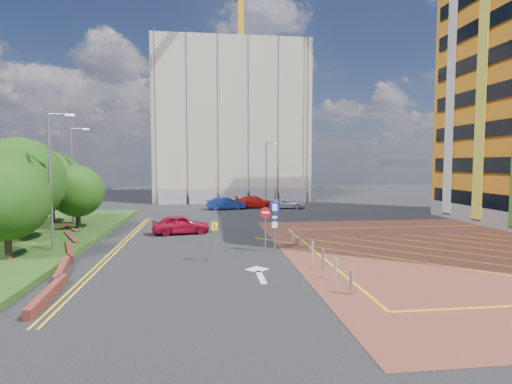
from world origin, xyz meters
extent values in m
plane|color=black|center=(0.00, 0.00, 0.00)|extent=(140.00, 140.00, 0.00)
cube|color=brown|center=(14.00, 0.00, 0.01)|extent=(26.00, 26.00, 0.02)
cube|color=maroon|center=(-9.80, -6.00, 0.20)|extent=(0.62, 4.61, 0.40)
cube|color=maroon|center=(-10.60, -2.00, 0.20)|extent=(1.25, 4.56, 0.40)
cube|color=maroon|center=(-11.60, 2.00, 0.20)|extent=(1.86, 4.43, 0.40)
cube|color=maroon|center=(-12.80, 6.00, 0.20)|extent=(2.29, 4.27, 0.40)
cube|color=maroon|center=(-14.20, 10.00, 0.20)|extent=(2.69, 4.06, 0.40)
cylinder|color=#3D2B1C|center=(-14.00, 0.00, 1.30)|extent=(0.36, 0.36, 2.00)
sphere|color=#11370C|center=(-14.00, 0.00, 3.51)|extent=(4.40, 4.40, 4.40)
cylinder|color=#3D2B1C|center=(-15.50, 5.00, 1.50)|extent=(0.36, 0.36, 2.40)
sphere|color=#11370C|center=(-15.50, 5.00, 4.24)|extent=(5.60, 5.60, 5.60)
cylinder|color=#3D2B1C|center=(-13.50, 10.00, 1.20)|extent=(0.36, 0.36, 1.80)
sphere|color=#11370C|center=(-13.50, 10.00, 3.20)|extent=(4.00, 4.00, 4.00)
cylinder|color=#3D2B1C|center=(-16.50, 13.00, 1.40)|extent=(0.36, 0.36, 2.20)
sphere|color=#11370C|center=(-16.50, 13.00, 3.88)|extent=(5.00, 5.00, 5.00)
cylinder|color=#9EA0A8|center=(-12.50, 2.00, 4.30)|extent=(0.16, 0.16, 8.00)
cylinder|color=#9EA0A8|center=(-11.90, 2.00, 8.18)|extent=(1.20, 0.10, 0.10)
cube|color=silver|center=(-11.30, 2.00, 8.15)|extent=(0.50, 0.15, 0.12)
cylinder|color=#9EA0A8|center=(-14.50, 12.00, 4.30)|extent=(0.16, 0.16, 8.00)
cylinder|color=#9EA0A8|center=(-13.90, 12.00, 8.18)|extent=(1.20, 0.10, 0.10)
cube|color=silver|center=(-13.30, 12.00, 8.15)|extent=(0.50, 0.15, 0.12)
cylinder|color=#9EA0A8|center=(4.00, 28.00, 4.00)|extent=(0.16, 0.16, 8.00)
cylinder|color=#9EA0A8|center=(4.60, 28.00, 7.88)|extent=(1.20, 0.10, 0.10)
cube|color=silver|center=(5.20, 28.00, 7.85)|extent=(0.50, 0.15, 0.12)
cylinder|color=#9EA0A8|center=(0.50, 1.00, 1.60)|extent=(0.10, 0.10, 3.20)
cube|color=#0914AD|center=(0.50, 0.97, 2.75)|extent=(0.60, 0.04, 0.60)
cube|color=white|center=(0.50, 0.94, 2.75)|extent=(0.30, 0.02, 0.42)
cube|color=#0914AD|center=(0.50, 0.97, 2.15)|extent=(0.40, 0.04, 0.25)
cube|color=white|center=(0.50, 0.94, 2.15)|extent=(0.28, 0.02, 0.14)
cube|color=white|center=(0.50, 0.97, 1.70)|extent=(0.35, 0.04, 0.35)
cylinder|color=#9EA0A8|center=(-0.05, 1.00, 1.35)|extent=(0.08, 0.08, 2.70)
cylinder|color=red|center=(-0.05, 0.97, 2.45)|extent=(0.64, 0.04, 0.64)
cube|color=white|center=(-0.05, 0.94, 2.45)|extent=(0.44, 0.02, 0.10)
cylinder|color=#9EA0A8|center=(-3.35, -0.95, 1.10)|extent=(0.50, 0.08, 2.18)
cube|color=yellow|center=(-3.13, -0.98, 2.00)|extent=(0.40, 0.40, 0.53)
cylinder|color=#9EA0A8|center=(2.30, -7.00, 0.47)|extent=(0.14, 0.14, 0.90)
cylinder|color=black|center=(2.30, -5.00, 0.47)|extent=(0.14, 0.14, 0.90)
cylinder|color=#9EA0A8|center=(2.30, -3.00, 0.47)|extent=(0.14, 0.14, 0.90)
cylinder|color=black|center=(2.30, -1.00, 0.47)|extent=(0.14, 0.14, 0.90)
cylinder|color=#9EA0A8|center=(2.30, 2.00, 0.47)|extent=(0.14, 0.14, 0.90)
cylinder|color=black|center=(2.30, 4.00, 0.47)|extent=(0.14, 0.14, 0.90)
cube|color=#ACA08D|center=(0.00, 40.00, 11.00)|extent=(21.20, 19.20, 22.00)
cube|color=orange|center=(2.00, 42.00, 17.00)|extent=(0.90, 0.90, 34.00)
cube|color=gray|center=(1.00, 30.00, 1.00)|extent=(21.60, 0.06, 2.00)
imported|color=maroon|center=(-5.49, 8.13, 0.73)|extent=(4.54, 2.48, 1.46)
imported|color=navy|center=(-1.33, 23.62, 0.73)|extent=(4.59, 2.05, 1.46)
imported|color=#B7140F|center=(2.24, 24.70, 0.72)|extent=(5.16, 2.63, 1.43)
imported|color=silver|center=(5.91, 23.79, 0.57)|extent=(4.43, 2.80, 1.14)
camera|label=1|loc=(-3.50, -22.34, 5.41)|focal=28.00mm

